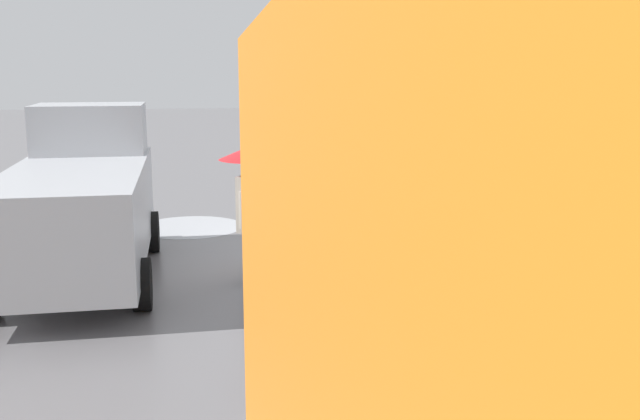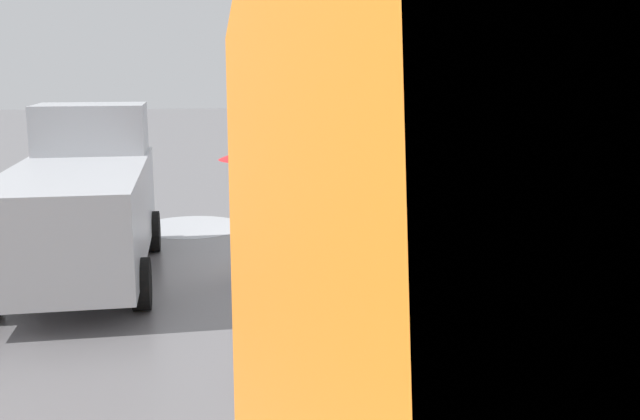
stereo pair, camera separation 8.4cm
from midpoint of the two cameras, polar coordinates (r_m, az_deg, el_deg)
ground_plane at (r=12.57m, az=-0.25°, el=-3.78°), size 90.00×90.00×0.00m
slush_patch_near_cluster at (r=15.20m, az=-9.89°, el=-1.30°), size 2.20×2.20×0.01m
cargo_van_parked_right at (r=11.91m, az=-17.91°, el=0.63°), size 2.42×5.44×2.60m
shopping_cart_vendor at (r=12.08m, az=2.14°, el=-1.64°), size 0.67×0.90×1.04m
hand_dolly_boxes at (r=11.83m, az=-2.86°, el=-2.24°), size 0.72×0.83×1.32m
pedestrian_pink_side at (r=12.55m, az=6.18°, el=3.51°), size 1.04×1.04×2.15m
pedestrian_black_side at (r=10.88m, az=-5.09°, el=2.35°), size 1.04×1.04×2.15m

